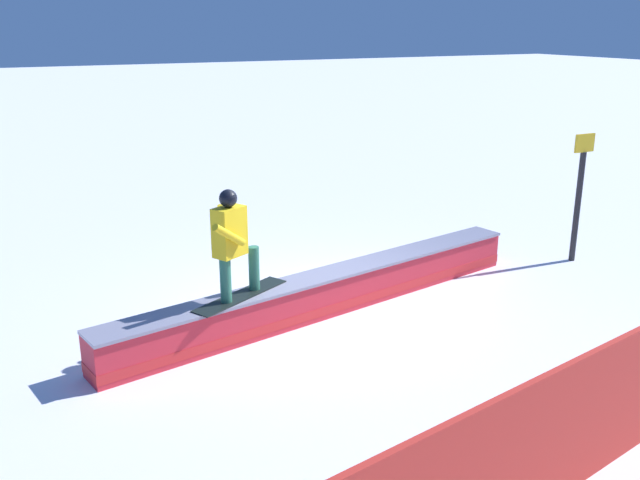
# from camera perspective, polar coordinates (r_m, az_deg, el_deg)

# --- Properties ---
(ground_plane) EXTENTS (120.00, 120.00, 0.00)m
(ground_plane) POSITION_cam_1_polar(r_m,az_deg,el_deg) (9.93, 0.66, -5.81)
(ground_plane) COLOR white
(grind_box) EXTENTS (6.82, 1.84, 0.58)m
(grind_box) POSITION_cam_1_polar(r_m,az_deg,el_deg) (9.83, 0.67, -4.41)
(grind_box) COLOR red
(grind_box) RESTS_ON ground_plane
(snowboarder) EXTENTS (1.45, 0.94, 1.42)m
(snowboarder) POSITION_cam_1_polar(r_m,az_deg,el_deg) (8.62, -7.18, -0.12)
(snowboarder) COLOR black
(snowboarder) RESTS_ON grind_box
(safety_fence) EXTENTS (9.62, 1.97, 1.29)m
(safety_fence) POSITION_cam_1_polar(r_m,az_deg,el_deg) (6.44, 19.67, -14.26)
(safety_fence) COLOR red
(safety_fence) RESTS_ON ground_plane
(trail_marker) EXTENTS (0.40, 0.10, 2.17)m
(trail_marker) POSITION_cam_1_polar(r_m,az_deg,el_deg) (12.43, 20.37, 3.50)
(trail_marker) COLOR #262628
(trail_marker) RESTS_ON ground_plane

